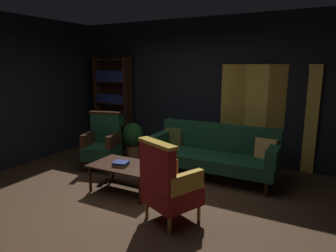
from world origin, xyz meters
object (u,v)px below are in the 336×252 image
coffee_table (125,167)px  book_tan_leather (121,165)px  velvet_couch (214,151)px  folding_screen (267,115)px  potted_plant (133,138)px  bookshelf (114,100)px  book_navy_cloth (121,163)px  armchair_gilt_accent (168,184)px  armchair_wing_left (103,143)px

coffee_table → book_tan_leather: book_tan_leather is taller
velvet_couch → book_tan_leather: 1.63m
folding_screen → potted_plant: 2.64m
folding_screen → book_tan_leather: bearing=-127.8°
folding_screen → potted_plant: folding_screen is taller
bookshelf → velvet_couch: bookshelf is taller
velvet_couch → book_tan_leather: velvet_couch is taller
velvet_couch → book_tan_leather: size_ratio=10.88×
potted_plant → book_navy_cloth: 1.65m
bookshelf → coffee_table: bearing=-48.9°
velvet_couch → armchair_gilt_accent: (0.02, -1.71, 0.04)m
coffee_table → book_navy_cloth: (-0.02, -0.07, 0.09)m
bookshelf → velvet_couch: bearing=-15.3°
coffee_table → potted_plant: potted_plant is taller
armchair_wing_left → book_navy_cloth: bearing=-36.8°
book_tan_leather → book_navy_cloth: 0.03m
folding_screen → coffee_table: folding_screen is taller
book_navy_cloth → book_tan_leather: bearing=0.0°
armchair_wing_left → armchair_gilt_accent: bearing=-29.8°
potted_plant → book_tan_leather: (0.79, -1.45, 0.01)m
coffee_table → book_navy_cloth: book_navy_cloth is taller
book_tan_leather → book_navy_cloth: (0.00, 0.00, 0.03)m
book_tan_leather → book_navy_cloth: size_ratio=0.92×
armchair_wing_left → book_tan_leather: armchair_wing_left is taller
folding_screen → coffee_table: size_ratio=1.90×
book_navy_cloth → potted_plant: bearing=118.5°
folding_screen → bookshelf: 3.38m
coffee_table → book_tan_leather: size_ratio=5.13×
bookshelf → coffee_table: bookshelf is taller
velvet_couch → potted_plant: 1.80m
potted_plant → book_tan_leather: size_ratio=3.80×
folding_screen → bookshelf: size_ratio=0.93×
armchair_wing_left → book_tan_leather: (0.94, -0.70, -0.06)m
bookshelf → armchair_gilt_accent: (2.72, -2.45, -0.59)m
velvet_couch → armchair_gilt_accent: size_ratio=2.04×
potted_plant → armchair_wing_left: bearing=-101.2°
velvet_couch → book_tan_leather: bearing=-128.0°
coffee_table → book_tan_leather: (-0.02, -0.07, 0.06)m
velvet_couch → coffee_table: (-0.99, -1.22, -0.08)m
coffee_table → potted_plant: (-0.81, 1.38, 0.05)m
armchair_gilt_accent → book_navy_cloth: (-1.02, 0.42, -0.02)m
armchair_wing_left → book_tan_leather: 1.17m
armchair_gilt_accent → potted_plant: bearing=134.0°
folding_screen → armchair_wing_left: (-2.62, -1.47, -0.50)m
bookshelf → armchair_wing_left: (0.76, -1.33, -0.59)m
armchair_gilt_accent → book_navy_cloth: 1.11m
coffee_table → armchair_gilt_accent: (1.00, -0.49, 0.12)m
folding_screen → bookshelf: (-3.38, -0.14, 0.10)m
folding_screen → velvet_couch: folding_screen is taller
velvet_couch → coffee_table: 1.57m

